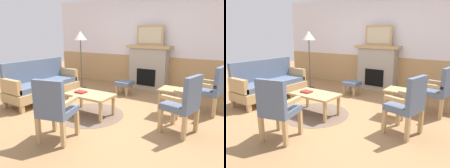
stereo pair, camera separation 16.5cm
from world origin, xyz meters
TOP-DOWN VIEW (x-y plane):
  - ground_plane at (0.00, 0.00)m, footprint 14.00×14.00m
  - wall_back at (0.00, 2.60)m, footprint 7.20×0.14m
  - fireplace at (0.00, 2.35)m, footprint 1.30×0.44m
  - framed_picture at (0.00, 2.35)m, footprint 0.80×0.04m
  - couch at (-1.75, -0.07)m, footprint 0.70×1.80m
  - coffee_table at (-0.18, -0.19)m, footprint 0.96×0.56m
  - round_rug at (-0.18, -0.19)m, footprint 1.37×1.37m
  - book_on_table at (-0.38, -0.24)m, footprint 0.22×0.17m
  - footstool at (-0.30, 1.46)m, footprint 0.40×0.40m
  - armchair_near_fireplace at (1.61, -0.04)m, footprint 0.58×0.58m
  - armchair_by_window_left at (1.86, 1.19)m, footprint 0.55×0.55m
  - armchair_front_left at (0.05, -1.32)m, footprint 0.58×0.58m
  - side_table at (1.21, 0.66)m, footprint 0.44×0.44m
  - floor_lamp_by_couch at (-1.67, 1.30)m, footprint 0.36×0.36m

SIDE VIEW (x-z plane):
  - ground_plane at x=0.00m, z-range 0.00..0.00m
  - round_rug at x=-0.18m, z-range 0.00..0.01m
  - footstool at x=-0.30m, z-range 0.10..0.46m
  - coffee_table at x=-0.18m, z-range 0.17..0.61m
  - couch at x=-1.75m, z-range -0.09..0.89m
  - side_table at x=1.21m, z-range 0.16..0.71m
  - book_on_table at x=-0.38m, z-range 0.44..0.47m
  - armchair_near_fireplace at x=1.61m, z-range 0.05..1.03m
  - armchair_by_window_left at x=1.86m, z-range 0.05..1.03m
  - armchair_front_left at x=0.05m, z-range 0.05..1.03m
  - fireplace at x=0.00m, z-range 0.01..1.29m
  - wall_back at x=0.00m, z-range -0.04..2.66m
  - floor_lamp_by_couch at x=-1.67m, z-range 0.61..2.29m
  - framed_picture at x=0.00m, z-range 1.28..1.84m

